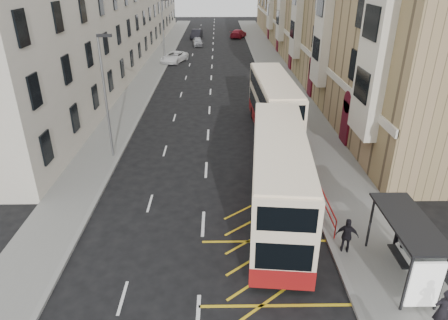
{
  "coord_description": "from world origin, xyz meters",
  "views": [
    {
      "loc": [
        0.8,
        -12.82,
        11.66
      ],
      "look_at": [
        1.11,
        7.55,
        1.87
      ],
      "focal_mm": 32.0,
      "sensor_mm": 36.0,
      "label": 1
    }
  ],
  "objects_px": {
    "double_decker_front": "(279,178)",
    "double_decker_rear": "(273,106)",
    "car_dark": "(197,34)",
    "car_silver": "(198,42)",
    "bus_shelter": "(414,241)",
    "car_red": "(238,33)",
    "pedestrian_far": "(347,236)",
    "pedestrian_near": "(443,311)",
    "street_lamp_far": "(163,28)",
    "street_lamp_near": "(106,91)",
    "pedestrian_mid": "(405,233)",
    "white_van": "(174,57)"
  },
  "relations": [
    {
      "from": "car_red",
      "to": "pedestrian_far",
      "type": "bearing_deg",
      "value": 109.96
    },
    {
      "from": "double_decker_front",
      "to": "double_decker_rear",
      "type": "xyz_separation_m",
      "value": [
        1.23,
        11.67,
        -0.03
      ]
    },
    {
      "from": "car_silver",
      "to": "car_red",
      "type": "relative_size",
      "value": 0.77
    },
    {
      "from": "pedestrian_mid",
      "to": "double_decker_front",
      "type": "bearing_deg",
      "value": 154.09
    },
    {
      "from": "bus_shelter",
      "to": "street_lamp_far",
      "type": "distance_m",
      "value": 44.94
    },
    {
      "from": "white_van",
      "to": "car_dark",
      "type": "distance_m",
      "value": 20.62
    },
    {
      "from": "street_lamp_near",
      "to": "double_decker_front",
      "type": "xyz_separation_m",
      "value": [
        10.13,
        -7.44,
        -2.37
      ]
    },
    {
      "from": "double_decker_rear",
      "to": "pedestrian_near",
      "type": "height_order",
      "value": "double_decker_rear"
    },
    {
      "from": "street_lamp_far",
      "to": "car_silver",
      "type": "bearing_deg",
      "value": 74.72
    },
    {
      "from": "double_decker_rear",
      "to": "car_red",
      "type": "distance_m",
      "value": 48.13
    },
    {
      "from": "pedestrian_far",
      "to": "white_van",
      "type": "bearing_deg",
      "value": -58.69
    },
    {
      "from": "pedestrian_far",
      "to": "white_van",
      "type": "relative_size",
      "value": 0.33
    },
    {
      "from": "street_lamp_near",
      "to": "car_dark",
      "type": "xyz_separation_m",
      "value": [
        3.26,
        51.22,
        -3.83
      ]
    },
    {
      "from": "pedestrian_far",
      "to": "car_red",
      "type": "bearing_deg",
      "value": -72.85
    },
    {
      "from": "pedestrian_far",
      "to": "car_red",
      "type": "distance_m",
      "value": 62.79
    },
    {
      "from": "car_silver",
      "to": "pedestrian_near",
      "type": "bearing_deg",
      "value": -84.45
    },
    {
      "from": "street_lamp_near",
      "to": "pedestrian_mid",
      "type": "xyz_separation_m",
      "value": [
        15.4,
        -10.4,
        -3.56
      ]
    },
    {
      "from": "double_decker_rear",
      "to": "pedestrian_mid",
      "type": "bearing_deg",
      "value": -76.08
    },
    {
      "from": "car_dark",
      "to": "car_red",
      "type": "bearing_deg",
      "value": 13.7
    },
    {
      "from": "double_decker_rear",
      "to": "pedestrian_near",
      "type": "xyz_separation_m",
      "value": [
        3.48,
        -19.04,
        -1.19
      ]
    },
    {
      "from": "bus_shelter",
      "to": "pedestrian_far",
      "type": "xyz_separation_m",
      "value": [
        -1.87,
        1.95,
        -1.14
      ]
    },
    {
      "from": "pedestrian_near",
      "to": "car_red",
      "type": "bearing_deg",
      "value": -85.91
    },
    {
      "from": "pedestrian_near",
      "to": "white_van",
      "type": "relative_size",
      "value": 0.35
    },
    {
      "from": "double_decker_front",
      "to": "pedestrian_far",
      "type": "xyz_separation_m",
      "value": [
        2.7,
        -3.0,
        -1.28
      ]
    },
    {
      "from": "bus_shelter",
      "to": "pedestrian_far",
      "type": "distance_m",
      "value": 2.93
    },
    {
      "from": "street_lamp_near",
      "to": "car_silver",
      "type": "bearing_deg",
      "value": 85.07
    },
    {
      "from": "pedestrian_far",
      "to": "white_van",
      "type": "xyz_separation_m",
      "value": [
        -11.68,
        41.16,
        -0.28
      ]
    },
    {
      "from": "street_lamp_near",
      "to": "car_dark",
      "type": "relative_size",
      "value": 1.64
    },
    {
      "from": "double_decker_front",
      "to": "pedestrian_near",
      "type": "distance_m",
      "value": 8.83
    },
    {
      "from": "car_silver",
      "to": "bus_shelter",
      "type": "bearing_deg",
      "value": -84.14
    },
    {
      "from": "pedestrian_far",
      "to": "car_silver",
      "type": "bearing_deg",
      "value": -65.07
    },
    {
      "from": "bus_shelter",
      "to": "street_lamp_far",
      "type": "relative_size",
      "value": 0.53
    },
    {
      "from": "car_dark",
      "to": "pedestrian_far",
      "type": "bearing_deg",
      "value": -75.62
    },
    {
      "from": "pedestrian_mid",
      "to": "car_silver",
      "type": "xyz_separation_m",
      "value": [
        -11.62,
        54.23,
        -0.41
      ]
    },
    {
      "from": "bus_shelter",
      "to": "car_red",
      "type": "height_order",
      "value": "bus_shelter"
    },
    {
      "from": "street_lamp_near",
      "to": "car_dark",
      "type": "distance_m",
      "value": 51.47
    },
    {
      "from": "street_lamp_far",
      "to": "car_silver",
      "type": "relative_size",
      "value": 2.02
    },
    {
      "from": "street_lamp_far",
      "to": "double_decker_front",
      "type": "height_order",
      "value": "street_lamp_far"
    },
    {
      "from": "pedestrian_mid",
      "to": "white_van",
      "type": "bearing_deg",
      "value": 112.5
    },
    {
      "from": "street_lamp_near",
      "to": "white_van",
      "type": "bearing_deg",
      "value": 87.86
    },
    {
      "from": "bus_shelter",
      "to": "car_red",
      "type": "distance_m",
      "value": 64.84
    },
    {
      "from": "street_lamp_near",
      "to": "car_dark",
      "type": "bearing_deg",
      "value": 86.35
    },
    {
      "from": "car_dark",
      "to": "car_silver",
      "type": "bearing_deg",
      "value": -80.46
    },
    {
      "from": "pedestrian_near",
      "to": "pedestrian_far",
      "type": "relative_size",
      "value": 1.06
    },
    {
      "from": "pedestrian_mid",
      "to": "pedestrian_far",
      "type": "distance_m",
      "value": 2.58
    },
    {
      "from": "pedestrian_near",
      "to": "car_dark",
      "type": "xyz_separation_m",
      "value": [
        -11.56,
        66.04,
        -0.24
      ]
    },
    {
      "from": "double_decker_front",
      "to": "double_decker_rear",
      "type": "bearing_deg",
      "value": 89.68
    },
    {
      "from": "pedestrian_mid",
      "to": "car_dark",
      "type": "relative_size",
      "value": 0.38
    },
    {
      "from": "pedestrian_far",
      "to": "car_dark",
      "type": "height_order",
      "value": "pedestrian_far"
    },
    {
      "from": "double_decker_front",
      "to": "pedestrian_far",
      "type": "height_order",
      "value": "double_decker_front"
    }
  ]
}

